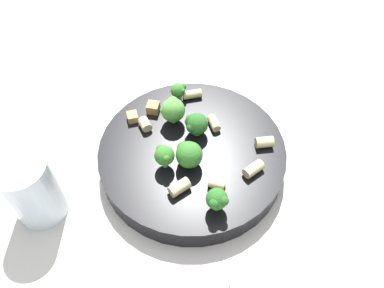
# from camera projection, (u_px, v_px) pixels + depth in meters

# --- Properties ---
(ground_plane) EXTENTS (2.00, 2.00, 0.00)m
(ground_plane) POSITION_uv_depth(u_px,v_px,m) (192.00, 162.00, 0.58)
(ground_plane) COLOR beige
(pasta_bowl) EXTENTS (0.28, 0.28, 0.04)m
(pasta_bowl) POSITION_uv_depth(u_px,v_px,m) (192.00, 154.00, 0.56)
(pasta_bowl) COLOR black
(pasta_bowl) RESTS_ON ground_plane
(broccoli_floret_0) EXTENTS (0.04, 0.03, 0.04)m
(broccoli_floret_0) POSITION_uv_depth(u_px,v_px,m) (196.00, 124.00, 0.55)
(broccoli_floret_0) COLOR #84AD60
(broccoli_floret_0) RESTS_ON pasta_bowl
(broccoli_floret_1) EXTENTS (0.03, 0.03, 0.04)m
(broccoli_floret_1) POSITION_uv_depth(u_px,v_px,m) (217.00, 200.00, 0.47)
(broccoli_floret_1) COLOR #84AD60
(broccoli_floret_1) RESTS_ON pasta_bowl
(broccoli_floret_2) EXTENTS (0.04, 0.04, 0.04)m
(broccoli_floret_2) POSITION_uv_depth(u_px,v_px,m) (189.00, 154.00, 0.52)
(broccoli_floret_2) COLOR #93B766
(broccoli_floret_2) RESTS_ON pasta_bowl
(broccoli_floret_3) EXTENTS (0.03, 0.02, 0.03)m
(broccoli_floret_3) POSITION_uv_depth(u_px,v_px,m) (179.00, 91.00, 0.60)
(broccoli_floret_3) COLOR #84AD60
(broccoli_floret_3) RESTS_ON pasta_bowl
(broccoli_floret_4) EXTENTS (0.03, 0.03, 0.04)m
(broccoli_floret_4) POSITION_uv_depth(u_px,v_px,m) (165.00, 156.00, 0.51)
(broccoli_floret_4) COLOR #84AD60
(broccoli_floret_4) RESTS_ON pasta_bowl
(broccoli_floret_5) EXTENTS (0.04, 0.04, 0.04)m
(broccoli_floret_5) POSITION_uv_depth(u_px,v_px,m) (173.00, 109.00, 0.56)
(broccoli_floret_5) COLOR #9EC175
(broccoli_floret_5) RESTS_ON pasta_bowl
(rigatoni_0) EXTENTS (0.03, 0.02, 0.02)m
(rigatoni_0) POSITION_uv_depth(u_px,v_px,m) (253.00, 169.00, 0.52)
(rigatoni_0) COLOR beige
(rigatoni_0) RESTS_ON pasta_bowl
(rigatoni_1) EXTENTS (0.03, 0.03, 0.02)m
(rigatoni_1) POSITION_uv_depth(u_px,v_px,m) (264.00, 142.00, 0.55)
(rigatoni_1) COLOR beige
(rigatoni_1) RESTS_ON pasta_bowl
(rigatoni_2) EXTENTS (0.02, 0.03, 0.01)m
(rigatoni_2) POSITION_uv_depth(u_px,v_px,m) (214.00, 123.00, 0.57)
(rigatoni_2) COLOR beige
(rigatoni_2) RESTS_ON pasta_bowl
(rigatoni_3) EXTENTS (0.03, 0.03, 0.01)m
(rigatoni_3) POSITION_uv_depth(u_px,v_px,m) (192.00, 94.00, 0.61)
(rigatoni_3) COLOR beige
(rigatoni_3) RESTS_ON pasta_bowl
(rigatoni_4) EXTENTS (0.02, 0.03, 0.01)m
(rigatoni_4) POSITION_uv_depth(u_px,v_px,m) (217.00, 184.00, 0.51)
(rigatoni_4) COLOR beige
(rigatoni_4) RESTS_ON pasta_bowl
(rigatoni_5) EXTENTS (0.02, 0.02, 0.02)m
(rigatoni_5) POSITION_uv_depth(u_px,v_px,m) (145.00, 124.00, 0.57)
(rigatoni_5) COLOR beige
(rigatoni_5) RESTS_ON pasta_bowl
(rigatoni_6) EXTENTS (0.03, 0.02, 0.02)m
(rigatoni_6) POSITION_uv_depth(u_px,v_px,m) (179.00, 187.00, 0.50)
(rigatoni_6) COLOR beige
(rigatoni_6) RESTS_ON pasta_bowl
(chicken_chunk_0) EXTENTS (0.02, 0.02, 0.01)m
(chicken_chunk_0) POSITION_uv_depth(u_px,v_px,m) (133.00, 117.00, 0.58)
(chicken_chunk_0) COLOR tan
(chicken_chunk_0) RESTS_ON pasta_bowl
(chicken_chunk_1) EXTENTS (0.03, 0.03, 0.02)m
(chicken_chunk_1) POSITION_uv_depth(u_px,v_px,m) (155.00, 107.00, 0.59)
(chicken_chunk_1) COLOR #A87A4C
(chicken_chunk_1) RESTS_ON pasta_bowl
(drinking_glass) EXTENTS (0.07, 0.07, 0.11)m
(drinking_glass) POSITION_uv_depth(u_px,v_px,m) (34.00, 192.00, 0.49)
(drinking_glass) COLOR silver
(drinking_glass) RESTS_ON ground_plane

